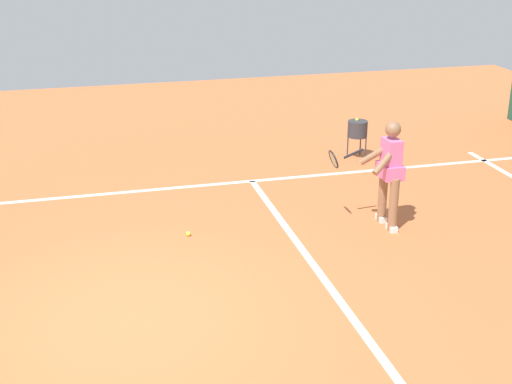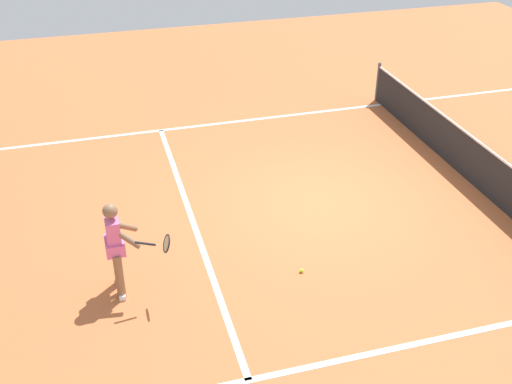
# 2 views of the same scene
# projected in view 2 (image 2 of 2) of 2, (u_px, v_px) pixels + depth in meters

# --- Properties ---
(ground_plane) EXTENTS (24.18, 24.18, 0.00)m
(ground_plane) POSITION_uv_depth(u_px,v_px,m) (317.00, 201.00, 11.86)
(ground_plane) COLOR #C66638
(service_line_marking) EXTENTS (7.81, 0.10, 0.01)m
(service_line_marking) POSITION_uv_depth(u_px,v_px,m) (192.00, 220.00, 11.30)
(service_line_marking) COLOR white
(service_line_marking) RESTS_ON ground
(sideline_left_marking) EXTENTS (0.10, 16.60, 0.01)m
(sideline_left_marking) POSITION_uv_depth(u_px,v_px,m) (260.00, 119.00, 15.09)
(sideline_left_marking) COLOR white
(sideline_left_marking) RESTS_ON ground
(sideline_right_marking) EXTENTS (0.10, 16.60, 0.01)m
(sideline_right_marking) POSITION_uv_depth(u_px,v_px,m) (417.00, 344.00, 8.64)
(sideline_right_marking) COLOR white
(sideline_right_marking) RESTS_ON ground
(court_net) EXTENTS (8.49, 0.08, 1.00)m
(court_net) POSITION_uv_depth(u_px,v_px,m) (470.00, 158.00, 12.36)
(court_net) COLOR #4C4C51
(court_net) RESTS_ON ground
(tennis_player) EXTENTS (0.77, 0.93, 1.55)m
(tennis_player) POSITION_uv_depth(u_px,v_px,m) (117.00, 245.00, 9.20)
(tennis_player) COLOR #8C6647
(tennis_player) RESTS_ON ground
(tennis_ball_mid) EXTENTS (0.07, 0.07, 0.07)m
(tennis_ball_mid) POSITION_uv_depth(u_px,v_px,m) (302.00, 271.00, 9.98)
(tennis_ball_mid) COLOR #D1E533
(tennis_ball_mid) RESTS_ON ground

